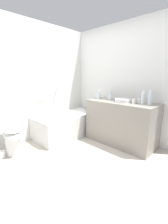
{
  "coord_description": "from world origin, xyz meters",
  "views": [
    {
      "loc": [
        -1.39,
        -1.76,
        1.36
      ],
      "look_at": [
        0.63,
        0.19,
        0.68
      ],
      "focal_mm": 24.06,
      "sensor_mm": 36.0,
      "label": 1
    }
  ],
  "objects_px": {
    "water_bottle_3": "(110,96)",
    "drinking_glass_0": "(109,98)",
    "water_bottle_2": "(99,95)",
    "soap_dish": "(105,99)",
    "water_bottle_0": "(143,98)",
    "bathtub": "(68,124)",
    "sink_basin": "(123,100)",
    "water_bottle_1": "(150,98)",
    "drinking_glass_2": "(139,101)",
    "drinking_glass_1": "(134,101)",
    "toilet": "(11,133)",
    "sink_faucet": "(128,99)",
    "toilet_paper_roll": "(2,154)"
  },
  "relations": [
    {
      "from": "water_bottle_3",
      "to": "water_bottle_2",
      "type": "bearing_deg",
      "value": 93.05
    },
    {
      "from": "water_bottle_0",
      "to": "water_bottle_2",
      "type": "distance_m",
      "value": 0.98
    },
    {
      "from": "water_bottle_3",
      "to": "drinking_glass_1",
      "type": "bearing_deg",
      "value": -92.78
    },
    {
      "from": "toilet",
      "to": "bathtub",
      "type": "bearing_deg",
      "value": 91.54
    },
    {
      "from": "sink_basin",
      "to": "water_bottle_3",
      "type": "bearing_deg",
      "value": 88.92
    },
    {
      "from": "drinking_glass_2",
      "to": "water_bottle_3",
      "type": "bearing_deg",
      "value": 94.54
    },
    {
      "from": "water_bottle_1",
      "to": "water_bottle_3",
      "type": "height_order",
      "value": "water_bottle_1"
    },
    {
      "from": "sink_faucet",
      "to": "sink_basin",
      "type": "bearing_deg",
      "value": 180.0
    },
    {
      "from": "toilet",
      "to": "sink_faucet",
      "type": "relative_size",
      "value": 4.87
    },
    {
      "from": "toilet_paper_roll",
      "to": "drinking_glass_1",
      "type": "bearing_deg",
      "value": -36.07
    },
    {
      "from": "bathtub",
      "to": "soap_dish",
      "type": "relative_size",
      "value": 17.1
    },
    {
      "from": "toilet",
      "to": "water_bottle_3",
      "type": "distance_m",
      "value": 2.02
    },
    {
      "from": "toilet",
      "to": "water_bottle_0",
      "type": "height_order",
      "value": "water_bottle_0"
    },
    {
      "from": "sink_faucet",
      "to": "drinking_glass_1",
      "type": "height_order",
      "value": "drinking_glass_1"
    },
    {
      "from": "drinking_glass_0",
      "to": "sink_basin",
      "type": "bearing_deg",
      "value": -98.65
    },
    {
      "from": "sink_basin",
      "to": "drinking_glass_1",
      "type": "xyz_separation_m",
      "value": [
        -0.02,
        -0.23,
        0.01
      ]
    },
    {
      "from": "water_bottle_3",
      "to": "water_bottle_0",
      "type": "bearing_deg",
      "value": -90.4
    },
    {
      "from": "water_bottle_1",
      "to": "drinking_glass_2",
      "type": "xyz_separation_m",
      "value": [
        0.03,
        0.2,
        -0.08
      ]
    },
    {
      "from": "drinking_glass_1",
      "to": "soap_dish",
      "type": "height_order",
      "value": "drinking_glass_1"
    },
    {
      "from": "sink_faucet",
      "to": "water_bottle_1",
      "type": "distance_m",
      "value": 0.53
    },
    {
      "from": "water_bottle_3",
      "to": "bathtub",
      "type": "bearing_deg",
      "value": 119.51
    },
    {
      "from": "toilet",
      "to": "drinking_glass_0",
      "type": "xyz_separation_m",
      "value": [
        1.78,
        -0.8,
        0.53
      ]
    },
    {
      "from": "water_bottle_0",
      "to": "drinking_glass_1",
      "type": "distance_m",
      "value": 0.17
    },
    {
      "from": "bathtub",
      "to": "sink_basin",
      "type": "bearing_deg",
      "value": -67.88
    },
    {
      "from": "sink_faucet",
      "to": "toilet_paper_roll",
      "type": "distance_m",
      "value": 2.54
    },
    {
      "from": "water_bottle_0",
      "to": "drinking_glass_0",
      "type": "height_order",
      "value": "water_bottle_0"
    },
    {
      "from": "water_bottle_3",
      "to": "drinking_glass_0",
      "type": "xyz_separation_m",
      "value": [
        0.05,
        0.07,
        -0.05
      ]
    },
    {
      "from": "water_bottle_0",
      "to": "water_bottle_2",
      "type": "bearing_deg",
      "value": 90.6
    },
    {
      "from": "water_bottle_1",
      "to": "drinking_glass_2",
      "type": "bearing_deg",
      "value": 81.64
    },
    {
      "from": "toilet",
      "to": "water_bottle_2",
      "type": "relative_size",
      "value": 3.74
    },
    {
      "from": "drinking_glass_0",
      "to": "soap_dish",
      "type": "relative_size",
      "value": 0.88
    },
    {
      "from": "water_bottle_1",
      "to": "water_bottle_3",
      "type": "xyz_separation_m",
      "value": [
        -0.02,
        0.81,
        -0.03
      ]
    },
    {
      "from": "soap_dish",
      "to": "toilet_paper_roll",
      "type": "bearing_deg",
      "value": 161.12
    },
    {
      "from": "drinking_glass_2",
      "to": "bathtub",
      "type": "bearing_deg",
      "value": 109.81
    },
    {
      "from": "water_bottle_2",
      "to": "soap_dish",
      "type": "height_order",
      "value": "water_bottle_2"
    },
    {
      "from": "bathtub",
      "to": "sink_faucet",
      "type": "xyz_separation_m",
      "value": [
        0.65,
        -1.13,
        0.62
      ]
    },
    {
      "from": "soap_dish",
      "to": "water_bottle_3",
      "type": "bearing_deg",
      "value": -108.16
    },
    {
      "from": "toilet_paper_roll",
      "to": "drinking_glass_0",
      "type": "bearing_deg",
      "value": -21.32
    },
    {
      "from": "water_bottle_1",
      "to": "soap_dish",
      "type": "xyz_separation_m",
      "value": [
        0.04,
        0.97,
        -0.11
      ]
    },
    {
      "from": "water_bottle_2",
      "to": "water_bottle_3",
      "type": "height_order",
      "value": "water_bottle_2"
    },
    {
      "from": "bathtub",
      "to": "toilet_paper_roll",
      "type": "distance_m",
      "value": 1.48
    },
    {
      "from": "water_bottle_0",
      "to": "soap_dish",
      "type": "distance_m",
      "value": 0.87
    },
    {
      "from": "bathtub",
      "to": "drinking_glass_1",
      "type": "bearing_deg",
      "value": -72.13
    },
    {
      "from": "water_bottle_2",
      "to": "soap_dish",
      "type": "xyz_separation_m",
      "value": [
        0.07,
        -0.12,
        -0.08
      ]
    },
    {
      "from": "water_bottle_2",
      "to": "drinking_glass_1",
      "type": "relative_size",
      "value": 2.44
    },
    {
      "from": "water_bottle_1",
      "to": "toilet_paper_roll",
      "type": "xyz_separation_m",
      "value": [
        -1.94,
        1.65,
        -0.93
      ]
    },
    {
      "from": "water_bottle_1",
      "to": "toilet",
      "type": "bearing_deg",
      "value": 136.07
    },
    {
      "from": "water_bottle_3",
      "to": "sink_basin",
      "type": "bearing_deg",
      "value": -91.08
    },
    {
      "from": "bathtub",
      "to": "water_bottle_3",
      "type": "xyz_separation_m",
      "value": [
        0.47,
        -0.82,
        0.69
      ]
    },
    {
      "from": "sink_basin",
      "to": "drinking_glass_1",
      "type": "bearing_deg",
      "value": -95.05
    }
  ]
}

